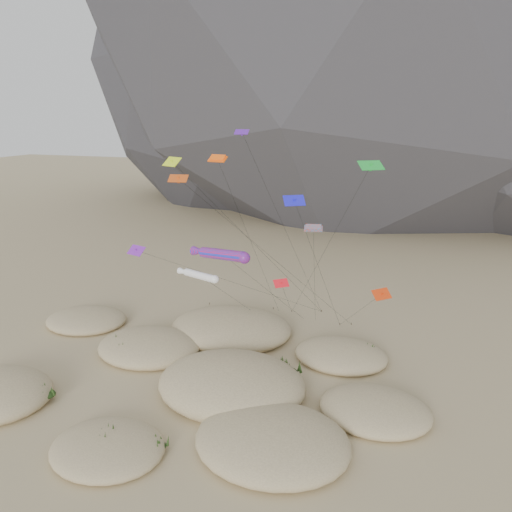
{
  "coord_description": "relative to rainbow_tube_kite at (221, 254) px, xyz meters",
  "views": [
    {
      "loc": [
        20.16,
        -40.45,
        27.89
      ],
      "look_at": [
        2.21,
        12.0,
        12.04
      ],
      "focal_mm": 35.0,
      "sensor_mm": 36.0,
      "label": 1
    }
  ],
  "objects": [
    {
      "name": "dune_grass",
      "position": [
        -0.2,
        -4.07,
        -12.25
      ],
      "size": [
        41.6,
        28.77,
        1.51
      ],
      "color": "black",
      "rests_on": "ground"
    },
    {
      "name": "multi_parafoil",
      "position": [
        9.31,
        4.17,
        2.56
      ],
      "size": [
        2.85,
        12.16,
        16.25
      ],
      "color": "red",
      "rests_on": "ground"
    },
    {
      "name": "kite_stakes",
      "position": [
        2.22,
        15.96,
        -12.93
      ],
      "size": [
        21.62,
        7.09,
        0.3
      ],
      "color": "#3F2D1E",
      "rests_on": "ground"
    },
    {
      "name": "rainbow_tube_kite",
      "position": [
        0.0,
        0.0,
        0.0
      ],
      "size": [
        10.35,
        17.66,
        14.07
      ],
      "color": "#DC1744",
      "rests_on": "ground"
    },
    {
      "name": "delta_kites",
      "position": [
        2.84,
        2.31,
        4.47
      ],
      "size": [
        32.3,
        21.6,
        26.19
      ],
      "color": "#1C19DC",
      "rests_on": "ground"
    },
    {
      "name": "white_tube_kite",
      "position": [
        -2.98,
        0.4,
        -2.86
      ],
      "size": [
        6.8,
        15.23,
        10.93
      ],
      "color": "white",
      "rests_on": "ground"
    },
    {
      "name": "orange_parafoil",
      "position": [
        -3.56,
        8.19,
        9.32
      ],
      "size": [
        6.67,
        9.74,
        23.14
      ],
      "color": "#FF570D",
      "rests_on": "ground"
    },
    {
      "name": "dunes",
      "position": [
        -0.98,
        -3.8,
        -12.33
      ],
      "size": [
        51.03,
        36.94,
        4.45
      ],
      "color": "#CCB789",
      "rests_on": "ground"
    },
    {
      "name": "ground",
      "position": [
        0.47,
        -7.95,
        -13.08
      ],
      "size": [
        500.0,
        500.0,
        0.0
      ],
      "primitive_type": "plane",
      "color": "#CCB789",
      "rests_on": "ground"
    }
  ]
}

